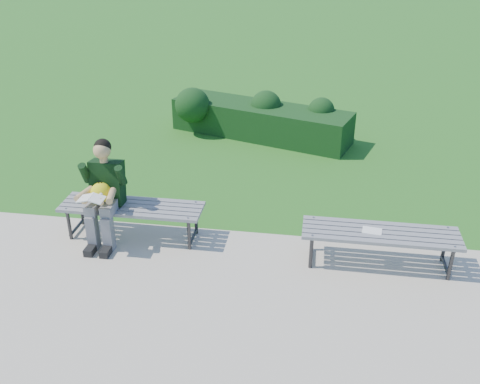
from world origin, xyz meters
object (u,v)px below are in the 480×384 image
object	(u,v)px
bench_right	(380,236)
paper_sheet	(372,231)
hedge	(256,117)
bench_left	(132,209)
seated_boy	(104,190)

from	to	relation	value
bench_right	paper_sheet	size ratio (longest dim) A/B	7.49
hedge	bench_left	bearing A→B (deg)	-105.71
hedge	seated_boy	xyz separation A→B (m)	(-1.39, -3.96, 0.35)
bench_right	seated_boy	size ratio (longest dim) A/B	1.37
paper_sheet	hedge	bearing A→B (deg)	114.88
hedge	bench_left	distance (m)	4.01
bench_right	seated_boy	bearing A→B (deg)	178.73
hedge	bench_right	xyz separation A→B (m)	(1.97, -4.03, 0.05)
seated_boy	paper_sheet	bearing A→B (deg)	-1.31
hedge	seated_boy	world-z (taller)	seated_boy
bench_right	paper_sheet	distance (m)	0.12
bench_right	seated_boy	world-z (taller)	seated_boy
bench_left	bench_right	bearing A→B (deg)	-3.19
bench_left	bench_right	distance (m)	3.06
hedge	seated_boy	size ratio (longest dim) A/B	2.65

